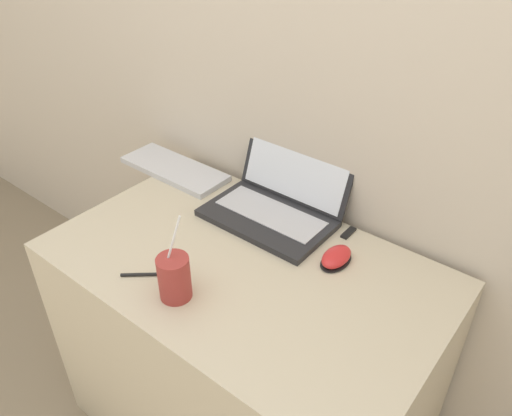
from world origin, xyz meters
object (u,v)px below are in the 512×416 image
Objects in this scene: pen at (146,274)px; laptop at (277,202)px; drink_cup at (174,277)px; computer_mouse at (336,257)px; external_keyboard at (174,169)px; usb_stick at (348,233)px.

laptop is at bearing 77.54° from pen.
pen is (-0.12, 0.00, -0.06)m from drink_cup.
computer_mouse is 0.28× the size of external_keyboard.
drink_cup is 0.13m from pen.
drink_cup is 0.44m from computer_mouse.
external_keyboard is at bearing -178.19° from laptop.
computer_mouse is 0.14m from usb_stick.
external_keyboard is at bearing 128.52° from pen.
laptop is 0.24m from usb_stick.
drink_cup reaches higher than usb_stick.
usb_stick is 0.59m from pen.
external_keyboard is at bearing 136.76° from drink_cup.
external_keyboard is at bearing -174.59° from usb_stick.
pen is (0.34, -0.43, -0.01)m from external_keyboard.
laptop reaches higher than pen.
drink_cup reaches higher than laptop.
drink_cup is 1.98× the size of computer_mouse.
laptop is 1.69× the size of drink_cup.
computer_mouse is 1.91× the size of usb_stick.
external_keyboard is 3.81× the size of pen.
external_keyboard reaches higher than pen.
external_keyboard reaches higher than usb_stick.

